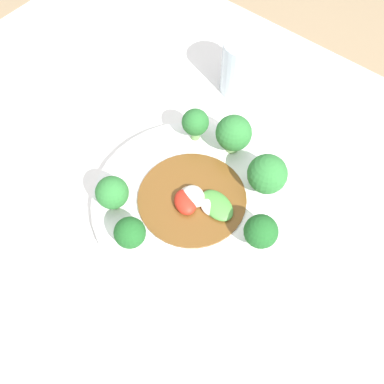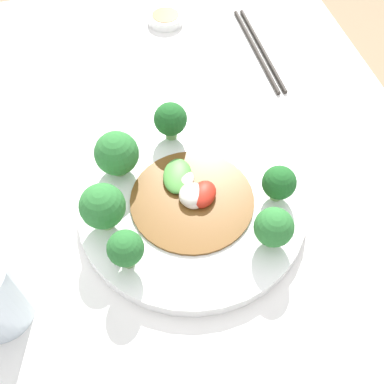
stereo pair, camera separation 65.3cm
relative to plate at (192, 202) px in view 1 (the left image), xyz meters
name	(u,v)px [view 1 (the left image)]	position (x,y,z in m)	size (l,w,h in m)	color
ground_plane	(197,317)	(-0.01, 0.04, -0.73)	(8.00, 8.00, 0.00)	#9E8460
table	(199,271)	(-0.01, 0.04, -0.37)	(1.16, 0.81, 0.72)	silver
plate	(192,202)	(0.00, 0.00, 0.00)	(0.30, 0.30, 0.02)	white
broccoli_south	(130,233)	(-0.02, -0.11, 0.04)	(0.04, 0.04, 0.05)	#89B76B
broccoli_northwest	(195,123)	(-0.07, 0.10, 0.05)	(0.04, 0.04, 0.06)	#70A356
broccoli_north	(235,134)	(-0.01, 0.11, 0.05)	(0.06, 0.06, 0.07)	#89B76B
broccoli_northeast	(267,174)	(0.07, 0.09, 0.05)	(0.06, 0.06, 0.07)	#70A356
broccoli_southwest	(112,193)	(-0.08, -0.08, 0.04)	(0.05, 0.05, 0.06)	#70A356
broccoli_east	(261,232)	(0.12, 0.00, 0.04)	(0.05, 0.05, 0.06)	#70A356
stirfry_center	(196,200)	(0.01, 0.00, 0.02)	(0.16, 0.16, 0.02)	brown
drinking_glass	(243,66)	(-0.09, 0.25, 0.04)	(0.08, 0.08, 0.10)	silver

